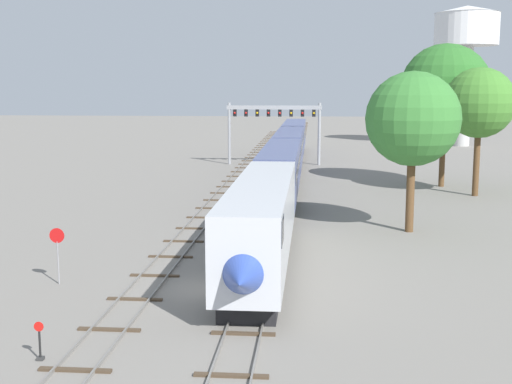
# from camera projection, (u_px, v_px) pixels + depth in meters

# --- Properties ---
(ground_plane) EXTENTS (400.00, 400.00, 0.00)m
(ground_plane) POSITION_uv_depth(u_px,v_px,m) (215.00, 289.00, 33.13)
(ground_plane) COLOR gray
(track_main) EXTENTS (2.60, 200.00, 0.16)m
(track_main) POSITION_uv_depth(u_px,v_px,m) (293.00, 159.00, 92.03)
(track_main) COLOR slate
(track_main) RESTS_ON ground
(track_near) EXTENTS (2.60, 160.00, 0.16)m
(track_near) POSITION_uv_depth(u_px,v_px,m) (236.00, 179.00, 72.79)
(track_near) COLOR slate
(track_near) RESTS_ON ground
(passenger_train) EXTENTS (3.04, 85.12, 4.80)m
(passenger_train) POSITION_uv_depth(u_px,v_px,m) (286.00, 159.00, 68.17)
(passenger_train) COLOR silver
(passenger_train) RESTS_ON ground
(signal_gantry) EXTENTS (12.10, 0.49, 7.88)m
(signal_gantry) POSITION_uv_depth(u_px,v_px,m) (274.00, 119.00, 85.70)
(signal_gantry) COLOR #999BA0
(signal_gantry) RESTS_ON ground
(water_tower) EXTENTS (10.65, 10.65, 23.08)m
(water_tower) POSITION_uv_depth(u_px,v_px,m) (466.00, 35.00, 111.31)
(water_tower) COLOR beige
(water_tower) RESTS_ON ground
(switch_stand) EXTENTS (0.36, 0.24, 1.46)m
(switch_stand) POSITION_uv_depth(u_px,v_px,m) (40.00, 346.00, 24.47)
(switch_stand) COLOR black
(switch_stand) RESTS_ON ground
(stop_sign) EXTENTS (0.76, 0.08, 2.88)m
(stop_sign) POSITION_uv_depth(u_px,v_px,m) (57.00, 248.00, 33.76)
(stop_sign) COLOR gray
(stop_sign) RESTS_ON ground
(trackside_tree_left) EXTENTS (6.38, 6.38, 10.92)m
(trackside_tree_left) POSITION_uv_depth(u_px,v_px,m) (413.00, 119.00, 45.22)
(trackside_tree_left) COLOR brown
(trackside_tree_left) RESTS_ON ground
(trackside_tree_mid) EXTENTS (6.34, 6.34, 11.62)m
(trackside_tree_mid) POSITION_uv_depth(u_px,v_px,m) (479.00, 103.00, 60.44)
(trackside_tree_mid) COLOR brown
(trackside_tree_mid) RESTS_ON ground
(trackside_tree_right) EXTENTS (8.83, 8.83, 14.06)m
(trackside_tree_right) POSITION_uv_depth(u_px,v_px,m) (445.00, 89.00, 66.00)
(trackside_tree_right) COLOR brown
(trackside_tree_right) RESTS_ON ground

